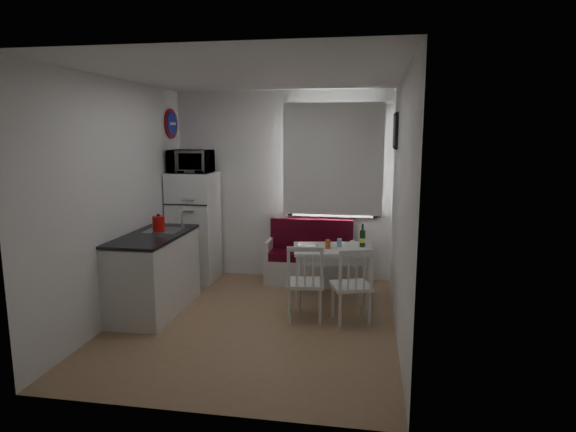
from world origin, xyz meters
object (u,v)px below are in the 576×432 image
kitchen_counter (155,272)px  wine_bottle (363,235)px  bench (310,262)px  kettle (159,224)px  chair_left (304,275)px  chair_right (351,278)px  microwave (191,161)px  fridge (194,227)px  dining_table (332,254)px

kitchen_counter → wine_bottle: bearing=16.5°
bench → kettle: kettle is taller
chair_left → wine_bottle: 1.01m
chair_right → microwave: 2.78m
fridge → wine_bottle: 2.38m
fridge → wine_bottle: bearing=-13.5°
kitchen_counter → kettle: 0.56m
chair_left → chair_right: (0.50, 0.00, -0.01)m
dining_table → chair_right: 0.71m
microwave → wine_bottle: size_ratio=1.98×
kitchen_counter → fridge: bearing=89.1°
kitchen_counter → bench: bearing=39.8°
dining_table → chair_left: 0.71m
fridge → microwave: microwave is taller
chair_right → bench: bearing=94.4°
chair_right → kettle: (-2.18, 0.12, 0.49)m
dining_table → kettle: kettle is taller
fridge → microwave: size_ratio=2.71×
microwave → wine_bottle: microwave is taller
kitchen_counter → microwave: microwave is taller
microwave → kettle: bearing=-88.5°
kitchen_counter → dining_table: kitchen_counter is taller
dining_table → chair_right: chair_right is taller
kettle → kitchen_counter: bearing=-134.8°
fridge → wine_bottle: size_ratio=5.36×
chair_left → chair_right: bearing=-6.9°
wine_bottle → chair_right: bearing=-97.5°
bench → fridge: fridge is taller
kitchen_counter → wine_bottle: kitchen_counter is taller
chair_right → microwave: microwave is taller
dining_table → kettle: bearing=-173.9°
fridge → microwave: bearing=-90.0°
fridge → wine_bottle: (2.31, -0.55, 0.08)m
chair_right → wine_bottle: size_ratio=1.78×
dining_table → kettle: (-1.93, -0.54, 0.40)m
wine_bottle → fridge: bearing=166.5°
chair_right → kettle: 2.24m
kettle → bench: bearing=39.6°
bench → fridge: 1.67m
dining_table → fridge: size_ratio=0.67×
microwave → kettle: size_ratio=2.54×
fridge → microwave: 0.90m
chair_left → kettle: 1.75m
chair_right → wine_bottle: wine_bottle is taller
chair_left → bench: bearing=87.3°
chair_left → dining_table: bearing=62.2°
microwave → bench: bearing=5.6°
kitchen_counter → chair_right: (2.23, -0.07, 0.07)m
chair_left → fridge: 2.17m
bench → dining_table: bench is taller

